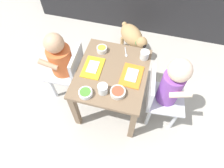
{
  "coord_description": "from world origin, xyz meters",
  "views": [
    {
      "loc": [
        0.22,
        -0.82,
        1.56
      ],
      "look_at": [
        0.0,
        0.0,
        0.29
      ],
      "focal_mm": 30.86,
      "sensor_mm": 36.0,
      "label": 1
    }
  ],
  "objects_px": {
    "dining_table": "(112,78)",
    "seated_child_left": "(62,60)",
    "food_tray_left": "(93,68)",
    "seated_child_right": "(169,87)",
    "veggie_bowl_far": "(102,49)",
    "dog": "(133,36)",
    "water_cup_right": "(144,55)",
    "water_cup_left": "(103,89)",
    "spoon_by_left_tray": "(126,53)",
    "food_tray_right": "(132,76)",
    "veggie_bowl_near": "(86,93)",
    "cereal_bowl_left_side": "(118,92)"
  },
  "relations": [
    {
      "from": "dog",
      "to": "food_tray_right",
      "type": "xyz_separation_m",
      "value": [
        0.11,
        -0.68,
        0.26
      ]
    },
    {
      "from": "water_cup_left",
      "to": "cereal_bowl_left_side",
      "type": "height_order",
      "value": "water_cup_left"
    },
    {
      "from": "seated_child_right",
      "to": "water_cup_left",
      "type": "height_order",
      "value": "seated_child_right"
    },
    {
      "from": "water_cup_left",
      "to": "water_cup_right",
      "type": "xyz_separation_m",
      "value": [
        0.22,
        0.37,
        -0.0
      ]
    },
    {
      "from": "food_tray_left",
      "to": "spoon_by_left_tray",
      "type": "xyz_separation_m",
      "value": [
        0.2,
        0.21,
        -0.0
      ]
    },
    {
      "from": "veggie_bowl_near",
      "to": "food_tray_left",
      "type": "bearing_deg",
      "value": 96.0
    },
    {
      "from": "food_tray_left",
      "to": "cereal_bowl_left_side",
      "type": "distance_m",
      "value": 0.28
    },
    {
      "from": "seated_child_right",
      "to": "water_cup_right",
      "type": "bearing_deg",
      "value": 135.43
    },
    {
      "from": "veggie_bowl_far",
      "to": "veggie_bowl_near",
      "type": "distance_m",
      "value": 0.41
    },
    {
      "from": "seated_child_left",
      "to": "food_tray_right",
      "type": "relative_size",
      "value": 3.18
    },
    {
      "from": "veggie_bowl_far",
      "to": "spoon_by_left_tray",
      "type": "relative_size",
      "value": 0.81
    },
    {
      "from": "dog",
      "to": "food_tray_left",
      "type": "bearing_deg",
      "value": -105.02
    },
    {
      "from": "water_cup_right",
      "to": "water_cup_left",
      "type": "bearing_deg",
      "value": -120.34
    },
    {
      "from": "veggie_bowl_near",
      "to": "seated_child_right",
      "type": "bearing_deg",
      "value": 21.41
    },
    {
      "from": "seated_child_right",
      "to": "spoon_by_left_tray",
      "type": "distance_m",
      "value": 0.42
    },
    {
      "from": "food_tray_right",
      "to": "spoon_by_left_tray",
      "type": "relative_size",
      "value": 2.15
    },
    {
      "from": "seated_child_right",
      "to": "veggie_bowl_far",
      "type": "relative_size",
      "value": 8.95
    },
    {
      "from": "food_tray_left",
      "to": "water_cup_left",
      "type": "xyz_separation_m",
      "value": [
        0.13,
        -0.18,
        0.02
      ]
    },
    {
      "from": "food_tray_right",
      "to": "food_tray_left",
      "type": "bearing_deg",
      "value": -180.0
    },
    {
      "from": "dog",
      "to": "water_cup_left",
      "type": "height_order",
      "value": "water_cup_left"
    },
    {
      "from": "dining_table",
      "to": "seated_child_left",
      "type": "height_order",
      "value": "seated_child_left"
    },
    {
      "from": "food_tray_left",
      "to": "spoon_by_left_tray",
      "type": "distance_m",
      "value": 0.29
    },
    {
      "from": "dog",
      "to": "spoon_by_left_tray",
      "type": "relative_size",
      "value": 3.61
    },
    {
      "from": "seated_child_left",
      "to": "spoon_by_left_tray",
      "type": "distance_m",
      "value": 0.5
    },
    {
      "from": "food_tray_right",
      "to": "veggie_bowl_far",
      "type": "bearing_deg",
      "value": 146.54
    },
    {
      "from": "dog",
      "to": "veggie_bowl_near",
      "type": "relative_size",
      "value": 3.82
    },
    {
      "from": "seated_child_left",
      "to": "water_cup_right",
      "type": "bearing_deg",
      "value": 14.18
    },
    {
      "from": "dining_table",
      "to": "food_tray_right",
      "type": "xyz_separation_m",
      "value": [
        0.14,
        -0.0,
        0.09
      ]
    },
    {
      "from": "seated_child_left",
      "to": "spoon_by_left_tray",
      "type": "height_order",
      "value": "seated_child_left"
    },
    {
      "from": "water_cup_left",
      "to": "water_cup_right",
      "type": "distance_m",
      "value": 0.43
    },
    {
      "from": "food_tray_left",
      "to": "seated_child_right",
      "type": "bearing_deg",
      "value": -1.56
    },
    {
      "from": "seated_child_left",
      "to": "spoon_by_left_tray",
      "type": "relative_size",
      "value": 6.82
    },
    {
      "from": "dog",
      "to": "veggie_bowl_far",
      "type": "xyz_separation_m",
      "value": [
        -0.17,
        -0.5,
        0.27
      ]
    },
    {
      "from": "food_tray_left",
      "to": "dining_table",
      "type": "bearing_deg",
      "value": 1.07
    },
    {
      "from": "seated_child_right",
      "to": "food_tray_right",
      "type": "relative_size",
      "value": 3.38
    },
    {
      "from": "food_tray_left",
      "to": "spoon_by_left_tray",
      "type": "bearing_deg",
      "value": 45.46
    },
    {
      "from": "dining_table",
      "to": "seated_child_left",
      "type": "bearing_deg",
      "value": 174.93
    },
    {
      "from": "dog",
      "to": "dining_table",
      "type": "bearing_deg",
      "value": -93.17
    },
    {
      "from": "water_cup_left",
      "to": "spoon_by_left_tray",
      "type": "xyz_separation_m",
      "value": [
        0.07,
        0.38,
        -0.03
      ]
    },
    {
      "from": "dining_table",
      "to": "veggie_bowl_near",
      "type": "bearing_deg",
      "value": -117.9
    },
    {
      "from": "seated_child_right",
      "to": "veggie_bowl_near",
      "type": "xyz_separation_m",
      "value": [
        -0.54,
        -0.21,
        0.02
      ]
    },
    {
      "from": "food_tray_right",
      "to": "veggie_bowl_far",
      "type": "xyz_separation_m",
      "value": [
        -0.27,
        0.18,
        0.02
      ]
    },
    {
      "from": "dining_table",
      "to": "water_cup_left",
      "type": "relative_size",
      "value": 8.37
    },
    {
      "from": "seated_child_left",
      "to": "water_cup_left",
      "type": "distance_m",
      "value": 0.46
    },
    {
      "from": "veggie_bowl_far",
      "to": "dog",
      "type": "bearing_deg",
      "value": 71.59
    },
    {
      "from": "seated_child_left",
      "to": "water_cup_left",
      "type": "height_order",
      "value": "seated_child_left"
    },
    {
      "from": "dining_table",
      "to": "spoon_by_left_tray",
      "type": "distance_m",
      "value": 0.23
    },
    {
      "from": "dog",
      "to": "water_cup_right",
      "type": "bearing_deg",
      "value": -71.27
    },
    {
      "from": "water_cup_right",
      "to": "spoon_by_left_tray",
      "type": "relative_size",
      "value": 0.69
    },
    {
      "from": "water_cup_right",
      "to": "spoon_by_left_tray",
      "type": "xyz_separation_m",
      "value": [
        -0.14,
        0.01,
        -0.03
      ]
    }
  ]
}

